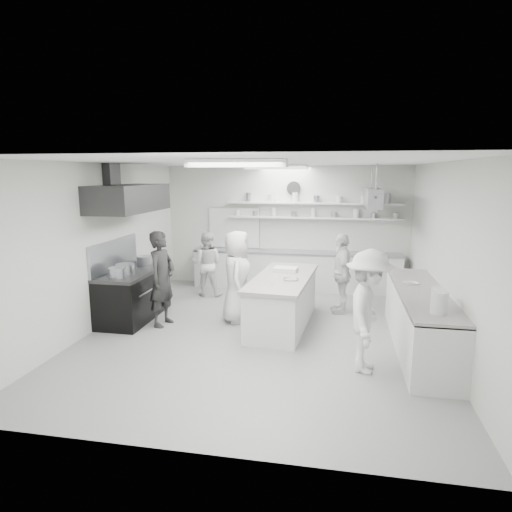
% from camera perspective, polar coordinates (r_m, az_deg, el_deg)
% --- Properties ---
extents(floor, '(6.00, 7.00, 0.02)m').
position_cam_1_polar(floor, '(8.01, 0.60, -10.01)').
color(floor, gray).
rests_on(floor, ground).
extents(ceiling, '(6.00, 7.00, 0.02)m').
position_cam_1_polar(ceiling, '(7.50, 0.64, 12.12)').
color(ceiling, white).
rests_on(ceiling, wall_back).
extents(wall_back, '(6.00, 0.04, 3.00)m').
position_cam_1_polar(wall_back, '(11.04, 3.81, 3.78)').
color(wall_back, beige).
rests_on(wall_back, floor).
extents(wall_front, '(6.00, 0.04, 3.00)m').
position_cam_1_polar(wall_front, '(4.30, -7.62, -7.30)').
color(wall_front, beige).
rests_on(wall_front, floor).
extents(wall_left, '(0.04, 7.00, 3.00)m').
position_cam_1_polar(wall_left, '(8.65, -19.35, 1.28)').
color(wall_left, beige).
rests_on(wall_left, floor).
extents(wall_right, '(0.04, 7.00, 3.00)m').
position_cam_1_polar(wall_right, '(7.69, 23.22, -0.09)').
color(wall_right, beige).
rests_on(wall_right, floor).
extents(stove, '(0.80, 1.80, 0.90)m').
position_cam_1_polar(stove, '(9.03, -15.47, -4.95)').
color(stove, black).
rests_on(stove, floor).
extents(exhaust_hood, '(0.85, 2.00, 0.50)m').
position_cam_1_polar(exhaust_hood, '(8.72, -16.09, 7.17)').
color(exhaust_hood, '#2F2F30').
rests_on(exhaust_hood, wall_left).
extents(back_counter, '(5.00, 0.60, 0.92)m').
position_cam_1_polar(back_counter, '(10.89, 5.12, -1.89)').
color(back_counter, silver).
rests_on(back_counter, floor).
extents(shelf_lower, '(4.20, 0.26, 0.04)m').
position_cam_1_polar(shelf_lower, '(10.82, 7.43, 4.91)').
color(shelf_lower, silver).
rests_on(shelf_lower, wall_back).
extents(shelf_upper, '(4.20, 0.26, 0.04)m').
position_cam_1_polar(shelf_upper, '(10.79, 7.48, 6.76)').
color(shelf_upper, silver).
rests_on(shelf_upper, wall_back).
extents(pass_through_window, '(1.30, 0.04, 1.00)m').
position_cam_1_polar(pass_through_window, '(11.25, -2.81, 3.67)').
color(pass_through_window, black).
rests_on(pass_through_window, wall_back).
extents(wall_clock, '(0.32, 0.05, 0.32)m').
position_cam_1_polar(wall_clock, '(10.90, 4.90, 8.69)').
color(wall_clock, silver).
rests_on(wall_clock, wall_back).
extents(right_counter, '(0.74, 3.30, 0.94)m').
position_cam_1_polar(right_counter, '(7.68, 20.39, -7.86)').
color(right_counter, silver).
rests_on(right_counter, floor).
extents(pot_rack, '(0.30, 1.60, 0.40)m').
position_cam_1_polar(pot_rack, '(9.82, 14.83, 7.28)').
color(pot_rack, '#959AA0').
rests_on(pot_rack, ceiling).
extents(light_fixture_front, '(1.30, 0.25, 0.10)m').
position_cam_1_polar(light_fixture_front, '(5.73, -2.56, 11.85)').
color(light_fixture_front, silver).
rests_on(light_fixture_front, ceiling).
extents(light_fixture_rear, '(1.30, 0.25, 0.10)m').
position_cam_1_polar(light_fixture_rear, '(9.28, 2.62, 11.40)').
color(light_fixture_rear, silver).
rests_on(light_fixture_rear, ceiling).
extents(prep_island, '(1.08, 2.48, 0.89)m').
position_cam_1_polar(prep_island, '(8.32, 3.45, -5.94)').
color(prep_island, silver).
rests_on(prep_island, floor).
extents(stove_pot, '(0.35, 0.35, 0.23)m').
position_cam_1_polar(stove_pot, '(8.64, -16.49, -1.76)').
color(stove_pot, '#959AA0').
rests_on(stove_pot, stove).
extents(cook_stove, '(0.54, 0.72, 1.78)m').
position_cam_1_polar(cook_stove, '(8.39, -12.02, -2.88)').
color(cook_stove, black).
rests_on(cook_stove, floor).
extents(cook_back, '(0.75, 0.60, 1.50)m').
position_cam_1_polar(cook_back, '(10.30, -6.36, -0.99)').
color(cook_back, silver).
rests_on(cook_back, floor).
extents(cook_island_left, '(0.71, 0.95, 1.76)m').
position_cam_1_polar(cook_island_left, '(8.42, -2.48, -2.68)').
color(cook_island_left, silver).
rests_on(cook_island_left, floor).
extents(cook_island_right, '(0.50, 1.00, 1.63)m').
position_cam_1_polar(cook_island_right, '(9.15, 10.96, -2.18)').
color(cook_island_right, silver).
rests_on(cook_island_right, floor).
extents(cook_right, '(0.82, 1.24, 1.78)m').
position_cam_1_polar(cook_right, '(6.50, 14.27, -6.95)').
color(cook_right, silver).
rests_on(cook_right, floor).
extents(bowl_island_a, '(0.31, 0.31, 0.07)m').
position_cam_1_polar(bowl_island_a, '(7.96, 4.55, -3.16)').
color(bowl_island_a, '#959AA0').
rests_on(bowl_island_a, prep_island).
extents(bowl_island_b, '(0.20, 0.20, 0.05)m').
position_cam_1_polar(bowl_island_b, '(7.55, 1.85, -3.94)').
color(bowl_island_b, silver).
rests_on(bowl_island_b, prep_island).
extents(bowl_right, '(0.32, 0.32, 0.06)m').
position_cam_1_polar(bowl_right, '(7.93, 19.33, -3.44)').
color(bowl_right, silver).
rests_on(bowl_right, right_counter).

